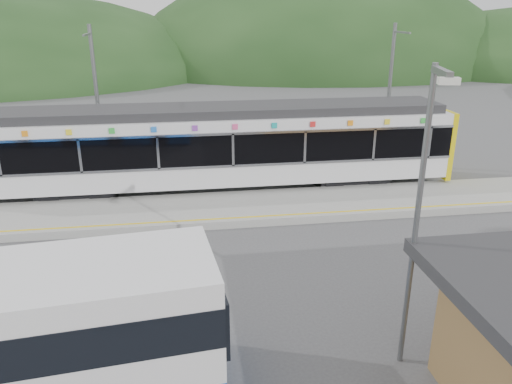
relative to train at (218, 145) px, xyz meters
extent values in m
plane|color=#4C4C4F|center=(1.71, -6.00, -2.06)|extent=(120.00, 120.00, 0.00)
ellipsoid|color=#1E3D19|center=(17.71, 48.00, -2.06)|extent=(52.00, 39.00, 26.00)
cube|color=#9E9E99|center=(1.71, -2.70, -1.91)|extent=(26.00, 3.20, 0.30)
cube|color=yellow|center=(1.71, -4.00, -1.76)|extent=(26.00, 0.10, 0.01)
cube|color=black|center=(-6.02, 0.00, -1.76)|extent=(3.20, 2.20, 0.56)
cube|color=black|center=(5.98, 0.00, -1.76)|extent=(3.20, 2.20, 0.56)
cube|color=silver|center=(-0.02, 0.00, -1.02)|extent=(20.00, 2.90, 0.92)
cube|color=black|center=(-0.02, 0.00, 0.16)|extent=(20.00, 2.96, 1.45)
cube|color=silver|center=(-0.02, -1.50, -0.51)|extent=(20.00, 0.05, 0.10)
cube|color=silver|center=(-0.02, -1.50, 0.84)|extent=(20.00, 0.05, 0.10)
cube|color=silver|center=(-0.02, 0.00, 1.11)|extent=(20.00, 2.90, 0.45)
cube|color=#2D2D30|center=(-0.02, 0.00, 1.52)|extent=(19.40, 2.50, 0.36)
cube|color=yellow|center=(10.10, 0.00, -0.16)|extent=(0.24, 2.92, 3.00)
cube|color=silver|center=(-5.52, -1.50, 0.16)|extent=(0.10, 0.05, 1.35)
cube|color=silver|center=(-2.52, -1.50, 0.16)|extent=(0.10, 0.05, 1.35)
cube|color=silver|center=(0.48, -1.50, 0.16)|extent=(0.10, 0.05, 1.35)
cube|color=silver|center=(3.48, -1.50, 0.16)|extent=(0.10, 0.05, 1.35)
cube|color=silver|center=(6.48, -1.50, 0.16)|extent=(0.10, 0.05, 1.35)
cube|color=silver|center=(8.98, -1.50, 0.16)|extent=(0.10, 0.05, 1.35)
cube|color=orange|center=(-7.42, -1.49, 1.12)|extent=(0.22, 0.04, 0.22)
cube|color=yellow|center=(-5.82, -1.49, 1.12)|extent=(0.22, 0.04, 0.22)
cube|color=green|center=(-4.22, -1.49, 1.12)|extent=(0.22, 0.04, 0.22)
cube|color=blue|center=(-2.62, -1.49, 1.12)|extent=(0.22, 0.04, 0.22)
cube|color=purple|center=(-1.02, -1.49, 1.12)|extent=(0.22, 0.04, 0.22)
cube|color=#E54C8C|center=(0.58, -1.49, 1.12)|extent=(0.22, 0.04, 0.22)
cube|color=#19A5A5|center=(2.18, -1.49, 1.12)|extent=(0.22, 0.04, 0.22)
cube|color=red|center=(3.78, -1.49, 1.12)|extent=(0.22, 0.04, 0.22)
cube|color=orange|center=(5.38, -1.49, 1.12)|extent=(0.22, 0.04, 0.22)
cube|color=yellow|center=(6.98, -1.49, 1.12)|extent=(0.22, 0.04, 0.22)
cube|color=green|center=(8.58, -1.49, 1.12)|extent=(0.22, 0.04, 0.22)
cylinder|color=slate|center=(-5.29, 2.60, 1.44)|extent=(0.18, 0.18, 7.00)
cube|color=slate|center=(-5.29, 1.80, 4.54)|extent=(0.08, 1.80, 0.08)
cylinder|color=slate|center=(8.71, 2.60, 1.44)|extent=(0.18, 0.18, 7.00)
cube|color=slate|center=(8.71, 1.80, 4.54)|extent=(0.08, 1.80, 0.08)
cylinder|color=black|center=(-2.77, -12.27, -1.60)|extent=(1.20, 2.77, 0.93)
cylinder|color=slate|center=(3.20, -12.14, 1.28)|extent=(0.12, 0.12, 6.69)
cube|color=slate|center=(3.20, -12.64, 4.51)|extent=(0.39, 1.11, 0.12)
cube|color=silver|center=(3.20, -13.14, 4.42)|extent=(0.38, 0.26, 0.12)
camera|label=1|loc=(-1.48, -21.01, 5.56)|focal=35.00mm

